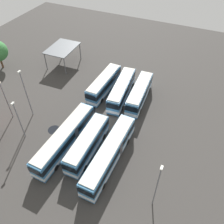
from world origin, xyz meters
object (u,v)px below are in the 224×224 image
at_px(lamp_post_mid_lot, 6,99).
at_px(bus_row0_slot1, 122,90).
at_px(lamp_post_near_entrance, 157,186).
at_px(lamp_post_by_building, 19,119).
at_px(bus_row1_slot1, 87,144).
at_px(bus_row0_slot2, 139,94).
at_px(bus_row1_slot2, 110,154).
at_px(bus_row0_slot0, 104,84).
at_px(lamp_post_far_corner, 26,93).
at_px(maintenance_shelter, 62,49).
at_px(bus_row1_slot0, 65,138).

bearing_deg(lamp_post_mid_lot, bus_row0_slot1, 129.26).
height_order(lamp_post_near_entrance, lamp_post_by_building, lamp_post_near_entrance).
height_order(bus_row0_slot1, bus_row1_slot1, same).
bearing_deg(bus_row0_slot2, bus_row1_slot2, 2.30).
relative_size(bus_row0_slot0, bus_row0_slot2, 1.00).
height_order(bus_row0_slot1, lamp_post_far_corner, lamp_post_far_corner).
xyz_separation_m(maintenance_shelter, lamp_post_by_building, (21.84, 6.10, 0.12)).
relative_size(bus_row1_slot0, lamp_post_near_entrance, 1.66).
xyz_separation_m(bus_row1_slot0, maintenance_shelter, (-20.76, -13.57, 2.14)).
bearing_deg(lamp_post_near_entrance, lamp_post_by_building, -96.39).
relative_size(lamp_post_near_entrance, lamp_post_mid_lot, 1.12).
relative_size(bus_row1_slot0, bus_row1_slot1, 1.33).
relative_size(bus_row0_slot0, lamp_post_by_building, 1.47).
xyz_separation_m(bus_row0_slot0, bus_row0_slot2, (-0.05, 7.46, -0.00)).
height_order(bus_row0_slot2, lamp_post_near_entrance, lamp_post_near_entrance).
bearing_deg(lamp_post_near_entrance, lamp_post_far_corner, -106.36).
bearing_deg(bus_row1_slot0, bus_row0_slot2, 155.47).
bearing_deg(maintenance_shelter, lamp_post_near_entrance, 49.92).
xyz_separation_m(bus_row0_slot1, maintenance_shelter, (-5.91, -17.00, 2.14)).
relative_size(lamp_post_mid_lot, lamp_post_far_corner, 0.81).
bearing_deg(maintenance_shelter, bus_row0_slot1, 70.82).
height_order(bus_row1_slot2, lamp_post_near_entrance, lamp_post_near_entrance).
distance_m(bus_row0_slot0, maintenance_shelter, 14.37).
bearing_deg(bus_row1_slot1, lamp_post_by_building, -82.17).
height_order(bus_row0_slot0, bus_row0_slot1, same).
xyz_separation_m(bus_row1_slot0, bus_row1_slot1, (-0.46, 3.67, -0.00)).
distance_m(bus_row1_slot2, lamp_post_mid_lot, 20.32).
bearing_deg(bus_row0_slot2, lamp_post_far_corner, -55.17).
height_order(bus_row0_slot0, lamp_post_near_entrance, lamp_post_near_entrance).
bearing_deg(lamp_post_far_corner, lamp_post_mid_lot, -57.00).
distance_m(bus_row0_slot0, lamp_post_by_building, 17.80).
xyz_separation_m(bus_row0_slot1, lamp_post_near_entrance, (18.49, 12.00, 2.84)).
xyz_separation_m(bus_row1_slot2, lamp_post_mid_lot, (-1.62, -20.12, 2.36)).
bearing_deg(bus_row0_slot0, lamp_post_near_entrance, 40.31).
height_order(bus_row0_slot2, bus_row1_slot0, same).
height_order(bus_row1_slot0, lamp_post_by_building, lamp_post_by_building).
bearing_deg(bus_row0_slot0, bus_row0_slot1, 85.51).
distance_m(bus_row0_slot1, bus_row1_slot1, 14.39).
distance_m(bus_row0_slot2, maintenance_shelter, 21.36).
bearing_deg(bus_row0_slot1, lamp_post_near_entrance, 32.99).
xyz_separation_m(bus_row1_slot2, lamp_post_near_entrance, (3.78, 7.88, 2.84)).
height_order(lamp_post_mid_lot, lamp_post_far_corner, lamp_post_far_corner).
distance_m(bus_row0_slot0, bus_row1_slot2, 17.04).
xyz_separation_m(bus_row1_slot1, maintenance_shelter, (-20.30, -17.24, 2.15)).
height_order(bus_row0_slot0, lamp_post_mid_lot, lamp_post_mid_lot).
distance_m(maintenance_shelter, lamp_post_mid_lot, 19.02).
distance_m(bus_row0_slot1, lamp_post_mid_lot, 20.80).
bearing_deg(bus_row0_slot2, lamp_post_mid_lot, -55.45).
xyz_separation_m(bus_row1_slot1, bus_row1_slot2, (0.32, 3.88, 0.00)).
height_order(bus_row0_slot0, lamp_post_far_corner, lamp_post_far_corner).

